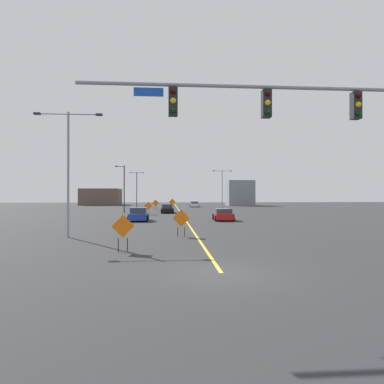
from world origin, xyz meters
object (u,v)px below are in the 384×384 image
Objects in this scene: construction_sign_left_shoulder at (181,219)px; car_red_distant at (223,215)px; street_lamp_far_right at (137,186)px; car_black_approaching at (167,209)px; street_lamp_near_left at (124,187)px; car_white_far at (194,204)px; construction_sign_median_far at (172,203)px; car_blue_passing at (138,215)px; construction_sign_right_lane at (148,207)px; construction_sign_right_shoulder at (156,204)px; street_lamp_mid_right at (222,186)px; construction_sign_left_lane at (123,228)px; traffic_signal_assembly at (318,121)px; street_lamp_near_right at (68,162)px.

construction_sign_left_shoulder is 0.47× the size of car_red_distant.
car_black_approaching is (7.18, -25.65, -4.16)m from street_lamp_far_right.
car_white_far is (13.00, 23.05, -3.50)m from street_lamp_near_left.
car_blue_passing is at bearing -99.20° from construction_sign_median_far.
construction_sign_median_far is 14.02m from car_white_far.
construction_sign_right_lane is (4.09, -4.09, -2.94)m from street_lamp_near_left.
car_black_approaching is at bearing -74.16° from construction_sign_right_shoulder.
street_lamp_near_left is at bearing 105.23° from construction_sign_left_shoulder.
street_lamp_mid_right is 11.24m from construction_sign_median_far.
car_black_approaching is at bearing 55.96° from construction_sign_right_lane.
construction_sign_left_lane is (4.96, -60.25, -3.58)m from street_lamp_far_right.
traffic_signal_assembly is at bearing -80.36° from construction_sign_right_shoulder.
traffic_signal_assembly is 7.53× the size of construction_sign_left_shoulder.
construction_sign_median_far is 0.53× the size of car_red_distant.
construction_sign_right_lane is (4.45, -29.69, -3.63)m from street_lamp_far_right.
construction_sign_left_lane is at bearing -105.36° from street_lamp_mid_right.
street_lamp_near_right is 4.33× the size of construction_sign_right_shoulder.
street_lamp_far_right is 60.56m from construction_sign_left_lane.
car_black_approaching is at bearing 78.27° from car_blue_passing.
street_lamp_near_left is at bearing 130.87° from car_red_distant.
street_lamp_mid_right is 50.24m from construction_sign_left_lane.
construction_sign_median_far is (7.76, 10.06, -2.75)m from street_lamp_near_left.
traffic_signal_assembly is at bearing -31.40° from construction_sign_left_lane.
car_red_distant is at bearing -69.50° from construction_sign_right_shoulder.
construction_sign_right_lane is 14.34m from car_red_distant.
street_lamp_near_right reaches higher than traffic_signal_assembly.
street_lamp_near_right is 19.37m from car_red_distant.
car_blue_passing reaches higher than car_white_far.
car_blue_passing is (3.68, -15.18, -3.41)m from street_lamp_near_left.
street_lamp_near_left is 26.69m from car_white_far.
street_lamp_mid_right reaches higher than construction_sign_median_far.
car_black_approaching is at bearing 86.34° from construction_sign_left_lane.
construction_sign_left_lane is 0.48× the size of car_red_distant.
street_lamp_far_right is at bearing 117.59° from construction_sign_median_far.
street_lamp_near_right is 53.59m from car_white_far.
car_blue_passing is at bearing 110.27° from traffic_signal_assembly.
construction_sign_median_far is 0.55× the size of car_blue_passing.
street_lamp_far_right is at bearing 98.51° from construction_sign_right_lane.
street_lamp_mid_right is 1.70× the size of car_white_far.
car_white_far is 39.35m from car_blue_passing.
car_white_far is (8.92, 27.14, -0.56)m from construction_sign_right_lane.
construction_sign_right_shoulder is at bearing 82.71° from street_lamp_near_right.
car_red_distant is at bearing -49.13° from street_lamp_near_left.
construction_sign_right_lane is at bearing 90.97° from construction_sign_left_lane.
construction_sign_left_shoulder is 6.65m from construction_sign_left_lane.
construction_sign_left_lane is at bearing -98.28° from car_white_far.
traffic_signal_assembly is 41.60m from street_lamp_near_left.
construction_sign_right_shoulder is 1.07× the size of construction_sign_right_lane.
construction_sign_left_lane is at bearing -113.71° from car_red_distant.
car_red_distant is at bearing -0.08° from car_blue_passing.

